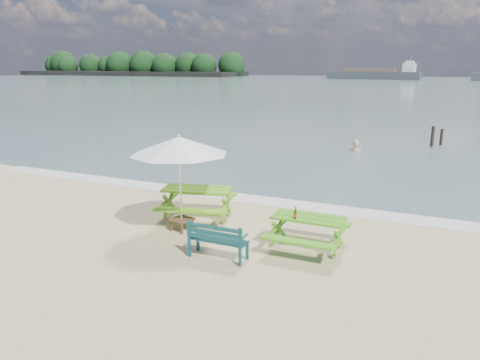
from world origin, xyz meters
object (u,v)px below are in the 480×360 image
at_px(picnic_table_right, 308,234).
at_px(swimmer, 355,159).
at_px(picnic_table_left, 198,204).
at_px(side_table, 182,224).
at_px(park_bench, 218,247).
at_px(beer_bottle, 295,215).
at_px(patio_umbrella, 179,146).

height_order(picnic_table_right, swimmer, picnic_table_right).
bearing_deg(picnic_table_left, side_table, -85.55).
bearing_deg(park_bench, beer_bottle, 36.91).
bearing_deg(swimmer, picnic_table_left, -98.77).
bearing_deg(park_bench, side_table, 144.75).
distance_m(side_table, beer_bottle, 3.04).
relative_size(side_table, beer_bottle, 2.11).
relative_size(patio_umbrella, beer_bottle, 10.56).
height_order(picnic_table_left, park_bench, picnic_table_left).
xyz_separation_m(picnic_table_left, park_bench, (1.68, -2.07, -0.17)).
relative_size(picnic_table_left, beer_bottle, 8.86).
xyz_separation_m(picnic_table_right, beer_bottle, (-0.22, -0.25, 0.48)).
bearing_deg(picnic_table_right, patio_umbrella, -177.67).
xyz_separation_m(beer_bottle, swimmer, (-1.21, 12.91, -1.23)).
xyz_separation_m(patio_umbrella, swimmer, (1.76, 12.79, -2.51)).
distance_m(picnic_table_left, beer_bottle, 3.24).
height_order(beer_bottle, swimmer, beer_bottle).
bearing_deg(beer_bottle, patio_umbrella, 177.70).
bearing_deg(swimmer, side_table, -97.82).
relative_size(picnic_table_right, beer_bottle, 6.58).
relative_size(patio_umbrella, swimmer, 1.51).
height_order(park_bench, beer_bottle, beer_bottle).
xyz_separation_m(picnic_table_right, patio_umbrella, (-3.18, -0.13, 1.77)).
bearing_deg(picnic_table_left, beer_bottle, -19.13).
xyz_separation_m(picnic_table_right, swimmer, (-1.43, 12.66, -0.75)).
bearing_deg(picnic_table_left, swimmer, 81.23).
xyz_separation_m(picnic_table_left, swimmer, (1.83, 11.85, -0.79)).
relative_size(picnic_table_left, picnic_table_right, 1.35).
relative_size(picnic_table_left, patio_umbrella, 0.84).
distance_m(picnic_table_right, beer_bottle, 0.59).
distance_m(picnic_table_right, swimmer, 12.76).
bearing_deg(side_table, picnic_table_right, 2.33).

